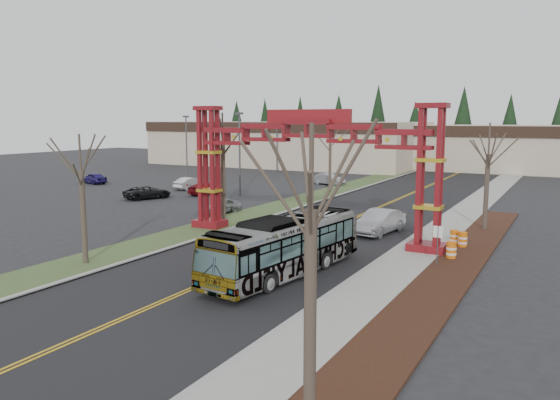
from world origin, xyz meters
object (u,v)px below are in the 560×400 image
Objects in this scene: retail_building_west at (288,143)px; retail_building_east at (538,148)px; light_pole_near at (240,148)px; parked_car_near_a at (220,206)px; bare_tree_median_far at (330,145)px; parked_car_mid_b at (94,178)px; bare_tree_median_mid at (223,143)px; silver_sedan at (379,222)px; bare_tree_median_near at (81,172)px; parked_car_near_b at (190,183)px; light_pole_far at (277,139)px; gateway_arch at (308,150)px; parked_car_far_a at (329,179)px; bare_tree_right_far at (488,155)px; parked_car_mid_a at (207,189)px; street_sign at (438,238)px; bare_tree_right_near at (311,212)px; barrel_mid at (463,240)px; parked_car_near_c at (148,192)px; barrel_south at (451,251)px; barrel_north at (454,238)px; transit_bus at (285,246)px; light_pole_mid at (186,143)px.

retail_building_west reaches higher than retail_building_east.
retail_building_west is 41.10m from light_pole_near.
parked_car_near_a is 0.52× the size of bare_tree_median_far.
bare_tree_median_mid reaches higher than parked_car_mid_b.
bare_tree_median_mid reaches higher than silver_sedan.
bare_tree_median_near is at bearing -118.55° from silver_sedan.
parked_car_near_b is (-12.34, 11.76, 0.03)m from parked_car_near_a.
parked_car_near_a is 0.43× the size of light_pole_far.
silver_sedan is (3.67, 4.00, -5.14)m from gateway_arch.
parked_car_far_a is 0.55× the size of bare_tree_right_far.
parked_car_mid_a is at bearing 153.11° from parked_car_near_a.
street_sign is at bearing -93.40° from bare_tree_right_far.
light_pole_near reaches higher than parked_car_near_a.
bare_tree_right_near is 23.27m from barrel_mid.
bare_tree_right_far is at bearing 171.39° from parked_car_near_b.
parked_car_near_c reaches higher than barrel_south.
parked_car_near_b is at bearing -86.87° from light_pole_far.
parked_car_near_c is 0.54× the size of light_pole_far.
parked_car_far_a reaches higher than parked_car_near_a.
parked_car_mid_b is (-26.25, 10.31, 0.04)m from parked_car_near_a.
barrel_north is (-0.98, -5.84, -4.98)m from bare_tree_right_far.
bare_tree_median_mid reaches higher than parked_car_near_a.
parked_car_near_c is 32.73m from bare_tree_right_far.
light_pole_far reaches higher than silver_sedan.
transit_bus is at bearing 167.53° from parked_car_near_c.
parked_car_near_c is at bearing 137.57° from bare_tree_right_near.
retail_building_west is at bearing 124.61° from bare_tree_median_far.
transit_bus is at bearing 143.74° from parked_car_mid_a.
parked_car_mid_b is at bearing -1.94° from parked_car_near_c.
transit_bus is 1.52× the size of bare_tree_median_near.
street_sign reaches higher than parked_car_mid_b.
parked_car_far_a is 40.80m from bare_tree_median_near.
light_pole_mid is at bearing 146.45° from barrel_south.
light_pole_far is at bearing 69.35° from light_pole_mid.
transit_bus is 18.86m from bare_tree_right_far.
silver_sedan is at bearing 86.97° from parked_car_mid_b.
bare_tree_median_near is (3.00, -17.18, 4.48)m from parked_car_near_a.
parked_car_mid_b reaches higher than parked_car_near_b.
gateway_arch is at bearing -60.93° from retail_building_west.
barrel_mid is at bearing 13.01° from gateway_arch.
retail_building_west is 5.24× the size of light_pole_far.
street_sign is at bearing 153.84° from parked_car_near_b.
light_pole_far reaches higher than parked_car_near_c.
street_sign is at bearing -1.59° from parked_car_near_a.
parked_car_near_a is 33.78m from bare_tree_right_near.
light_pole_far reaches higher than barrel_south.
retail_building_east is 36.06× the size of barrel_south.
light_pole_mid is at bearing 155.47° from parked_car_near_a.
parked_car_mid_b is (-40.92, 11.83, -0.15)m from silver_sedan.
parked_car_near_b is at bearing 155.95° from barrel_north.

